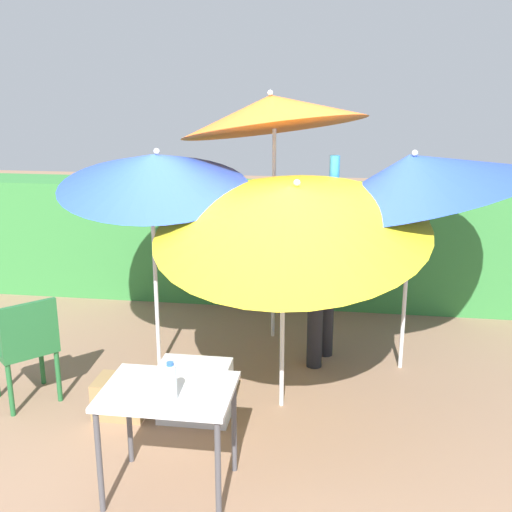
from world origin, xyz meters
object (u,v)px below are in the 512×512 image
bottle_water (171,382)px  person_vendor (322,264)px  umbrella_rainbow (154,171)px  umbrella_navy (413,176)px  crate_cardboard (121,397)px  umbrella_orange (290,209)px  folding_table (168,402)px  cooler_box (195,391)px  umbrella_yellow (272,112)px  chair_plastic (26,344)px

bottle_water → person_vendor: bearing=70.1°
umbrella_rainbow → umbrella_navy: size_ratio=0.97×
umbrella_rainbow → crate_cardboard: bearing=-95.4°
umbrella_orange → crate_cardboard: (-1.27, -0.31, -1.46)m
crate_cardboard → folding_table: bearing=-53.1°
umbrella_rainbow → bottle_water: 2.15m
cooler_box → crate_cardboard: bearing=-176.5°
umbrella_navy → crate_cardboard: bearing=-153.4°
crate_cardboard → bottle_water: 1.38m
umbrella_yellow → bottle_water: bearing=-95.8°
chair_plastic → bottle_water: 1.85m
umbrella_yellow → chair_plastic: (-1.76, -1.61, -1.73)m
umbrella_rainbow → folding_table: umbrella_rainbow is taller
umbrella_rainbow → cooler_box: size_ratio=3.92×
umbrella_orange → folding_table: 1.65m
umbrella_yellow → folding_table: umbrella_yellow is taller
folding_table → person_vendor: bearing=67.6°
umbrella_orange → chair_plastic: 2.35m
folding_table → bottle_water: 0.24m
cooler_box → bottle_water: size_ratio=2.27×
crate_cardboard → bottle_water: bearing=-54.4°
chair_plastic → folding_table: size_ratio=1.11×
person_vendor → chair_plastic: size_ratio=2.11×
cooler_box → chair_plastic: bearing=178.6°
bottle_water → umbrella_rainbow: bearing=108.9°
umbrella_yellow → person_vendor: 1.48m
cooler_box → crate_cardboard: cooler_box is taller
person_vendor → bottle_water: person_vendor is taller
umbrella_rainbow → umbrella_yellow: bearing=43.4°
umbrella_navy → crate_cardboard: size_ratio=5.58×
umbrella_rainbow → person_vendor: 1.69m
umbrella_orange → umbrella_navy: bearing=40.1°
person_vendor → chair_plastic: 2.58m
umbrella_rainbow → umbrella_yellow: 1.30m
umbrella_navy → crate_cardboard: (-2.22, -1.11, -1.61)m
umbrella_navy → folding_table: umbrella_navy is taller
person_vendor → bottle_water: size_ratio=7.83×
umbrella_rainbow → bottle_water: umbrella_rainbow is taller
person_vendor → cooler_box: 1.64m
umbrella_rainbow → crate_cardboard: size_ratio=5.42×
umbrella_navy → chair_plastic: bearing=-160.9°
person_vendor → cooler_box: size_ratio=3.45×
umbrella_rainbow → umbrella_orange: (1.19, -0.52, -0.18)m
umbrella_orange → umbrella_yellow: bearing=102.4°
cooler_box → folding_table: 0.98m
crate_cardboard → chair_plastic: bearing=174.9°
crate_cardboard → folding_table: 1.17m
person_vendor → umbrella_rainbow: bearing=-165.6°
person_vendor → crate_cardboard: 2.07m
umbrella_orange → folding_table: (-0.63, -1.16, -0.98)m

